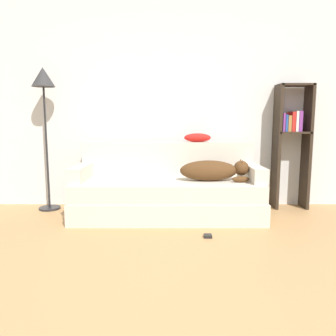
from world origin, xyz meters
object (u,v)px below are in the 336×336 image
Objects in this scene: couch at (168,199)px; bookshelf at (292,138)px; floor_lamp at (44,92)px; laptop at (157,180)px; dog at (214,170)px; power_adapter at (208,236)px; throw_pillow at (198,138)px.

bookshelf reaches higher than couch.
laptop is at bearing -17.05° from floor_lamp.
floor_lamp is at bearing -178.44° from bookshelf.
floor_lamp is at bearing 167.21° from couch.
dog reaches higher than power_adapter.
floor_lamp reaches higher than power_adapter.
throw_pillow is 1.17m from bookshelf.
bookshelf is (1.65, 0.49, 0.45)m from laptop.
couch is 2.75× the size of dog.
floor_lamp is at bearing 151.33° from power_adapter.
floor_lamp is 23.36× the size of power_adapter.
floor_lamp reaches higher than dog.
laptop is 0.24× the size of bookshelf.
floor_lamp is (-1.83, -0.02, 0.54)m from throw_pillow.
dog is (0.51, -0.05, 0.33)m from couch.
throw_pillow is 4.43× the size of power_adapter.
throw_pillow is 1.34m from power_adapter.
laptop is 0.79m from throw_pillow.
bookshelf reaches higher than laptop.
dog is 10.41× the size of power_adapter.
throw_pillow reaches higher than laptop.
throw_pillow is 1.91m from floor_lamp.
laptop is 0.22× the size of floor_lamp.
power_adapter is at bearing -89.08° from throw_pillow.
power_adapter is at bearing -136.48° from bookshelf.
dog is at bearing 78.45° from power_adapter.
dog is 2.35× the size of throw_pillow.
floor_lamp is at bearing -179.48° from throw_pillow.
dog is at bearing -5.71° from couch.
floor_lamp reaches higher than bookshelf.
dog reaches higher than laptop.
laptop is 1.78m from bookshelf.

